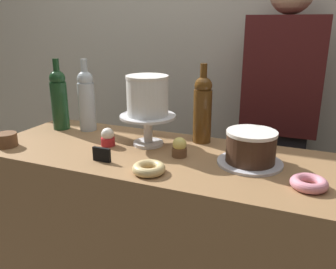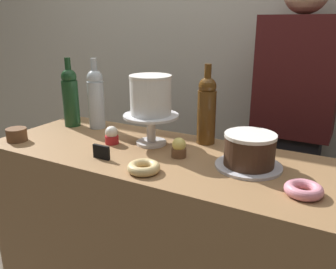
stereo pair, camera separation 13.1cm
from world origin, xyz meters
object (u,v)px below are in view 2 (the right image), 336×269
(donut_glazed, at_px, (144,168))
(donut_pink, at_px, (304,190))
(cake_stand_pedestal, at_px, (151,124))
(cupcake_lemon, at_px, (179,148))
(white_layer_cake, at_px, (151,95))
(price_sign_chalkboard, at_px, (101,152))
(cupcake_vanilla, at_px, (112,135))
(chocolate_round_cake, at_px, (250,149))
(wine_bottle_amber, at_px, (207,109))
(wine_bottle_green, at_px, (70,96))
(barista_figure, at_px, (291,136))
(cookie_stack, at_px, (17,135))
(wine_bottle_clear, at_px, (96,98))

(donut_glazed, distance_m, donut_pink, 0.50)
(cake_stand_pedestal, bearing_deg, cupcake_lemon, -22.85)
(white_layer_cake, relative_size, donut_glazed, 1.49)
(price_sign_chalkboard, bearing_deg, cupcake_vanilla, 114.56)
(chocolate_round_cake, bearing_deg, cake_stand_pedestal, 173.71)
(chocolate_round_cake, distance_m, wine_bottle_amber, 0.30)
(wine_bottle_green, xyz_separation_m, donut_pink, (1.10, -0.22, -0.13))
(white_layer_cake, xyz_separation_m, cupcake_lemon, (0.17, -0.07, -0.17))
(chocolate_round_cake, bearing_deg, white_layer_cake, 173.71)
(white_layer_cake, xyz_separation_m, chocolate_round_cake, (0.42, -0.05, -0.14))
(chocolate_round_cake, relative_size, barista_figure, 0.11)
(price_sign_chalkboard, bearing_deg, wine_bottle_green, 145.56)
(chocolate_round_cake, relative_size, cookie_stack, 2.09)
(donut_pink, distance_m, barista_figure, 0.75)
(donut_pink, bearing_deg, chocolate_round_cake, 148.58)
(donut_glazed, bearing_deg, wine_bottle_green, 153.38)
(donut_pink, relative_size, price_sign_chalkboard, 1.60)
(donut_glazed, xyz_separation_m, cookie_stack, (-0.64, 0.01, 0.01))
(cupcake_vanilla, bearing_deg, cake_stand_pedestal, 26.36)
(cupcake_lemon, bearing_deg, chocolate_round_cake, 5.16)
(white_layer_cake, xyz_separation_m, wine_bottle_green, (-0.48, 0.05, -0.06))
(cupcake_lemon, height_order, donut_pink, cupcake_lemon)
(cupcake_lemon, distance_m, price_sign_chalkboard, 0.29)
(wine_bottle_clear, distance_m, price_sign_chalkboard, 0.43)
(chocolate_round_cake, bearing_deg, barista_figure, 86.57)
(wine_bottle_clear, distance_m, cupcake_vanilla, 0.28)
(donut_pink, distance_m, cookie_stack, 1.14)
(cupcake_vanilla, relative_size, cookie_stack, 0.88)
(chocolate_round_cake, distance_m, price_sign_chalkboard, 0.53)
(cake_stand_pedestal, bearing_deg, chocolate_round_cake, -6.29)
(cake_stand_pedestal, bearing_deg, price_sign_chalkboard, -107.96)
(chocolate_round_cake, xyz_separation_m, barista_figure, (0.04, 0.60, -0.12))
(wine_bottle_amber, relative_size, barista_figure, 0.20)
(wine_bottle_clear, distance_m, wine_bottle_green, 0.13)
(wine_bottle_green, height_order, cupcake_lemon, wine_bottle_green)
(cupcake_lemon, distance_m, cupcake_vanilla, 0.31)
(white_layer_cake, bearing_deg, wine_bottle_clear, 167.28)
(wine_bottle_amber, distance_m, barista_figure, 0.55)
(wine_bottle_amber, xyz_separation_m, cookie_stack, (-0.71, -0.36, -0.12))
(wine_bottle_green, relative_size, cookie_stack, 3.87)
(chocolate_round_cake, relative_size, donut_pink, 1.57)
(price_sign_chalkboard, xyz_separation_m, barista_figure, (0.53, 0.79, -0.08))
(cupcake_lemon, bearing_deg, donut_glazed, -101.83)
(cupcake_vanilla, height_order, barista_figure, barista_figure)
(donut_glazed, bearing_deg, donut_pink, 9.97)
(donut_pink, bearing_deg, white_layer_cake, 164.84)
(white_layer_cake, relative_size, wine_bottle_amber, 0.51)
(cupcake_vanilla, height_order, cookie_stack, cupcake_vanilla)
(cake_stand_pedestal, xyz_separation_m, chocolate_round_cake, (0.42, -0.05, -0.02))
(chocolate_round_cake, distance_m, donut_glazed, 0.37)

